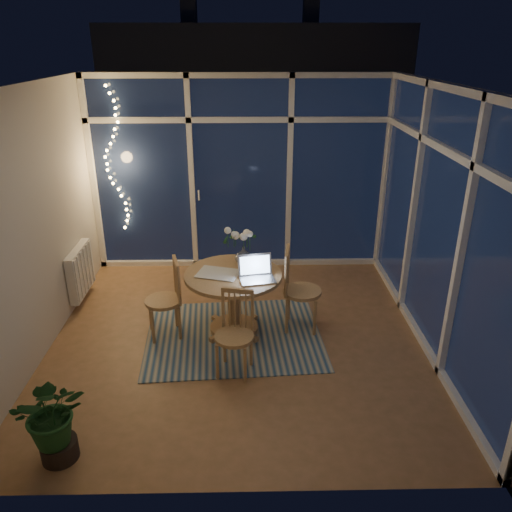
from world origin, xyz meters
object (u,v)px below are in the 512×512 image
(chair_left, at_px, (163,299))
(potted_plant, at_px, (53,419))
(chair_front, at_px, (234,335))
(laptop, at_px, (257,269))
(dining_table, at_px, (234,303))
(flower_vase, at_px, (243,255))
(chair_right, at_px, (302,289))

(chair_left, xyz_separation_m, potted_plant, (-0.56, -1.73, -0.06))
(chair_front, height_order, laptop, laptop)
(chair_front, relative_size, laptop, 2.41)
(dining_table, bearing_deg, potted_plant, -125.88)
(dining_table, distance_m, potted_plant, 2.22)
(chair_front, bearing_deg, flower_vase, 97.63)
(chair_left, distance_m, laptop, 1.08)
(dining_table, bearing_deg, flower_vase, 66.09)
(chair_left, relative_size, chair_front, 1.05)
(dining_table, height_order, chair_left, chair_left)
(chair_right, relative_size, laptop, 2.71)
(chair_right, bearing_deg, flower_vase, 81.51)
(flower_vase, height_order, potted_plant, flower_vase)
(chair_right, bearing_deg, potted_plant, 140.17)
(dining_table, relative_size, chair_left, 1.16)
(dining_table, relative_size, potted_plant, 1.36)
(chair_left, height_order, chair_front, chair_left)
(chair_left, height_order, laptop, laptop)
(laptop, bearing_deg, potted_plant, -144.50)
(flower_vase, bearing_deg, chair_right, -16.37)
(chair_right, bearing_deg, laptop, 122.91)
(dining_table, relative_size, chair_front, 1.22)
(chair_front, height_order, flower_vase, flower_vase)
(chair_left, height_order, chair_right, chair_right)
(dining_table, height_order, flower_vase, flower_vase)
(laptop, distance_m, flower_vase, 0.44)
(chair_left, distance_m, chair_right, 1.49)
(chair_front, bearing_deg, potted_plant, -128.82)
(chair_right, xyz_separation_m, chair_front, (-0.72, -0.81, -0.05))
(flower_vase, xyz_separation_m, potted_plant, (-1.41, -2.05, -0.43))
(chair_right, relative_size, chair_front, 1.13)
(chair_right, bearing_deg, dining_table, 102.63)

